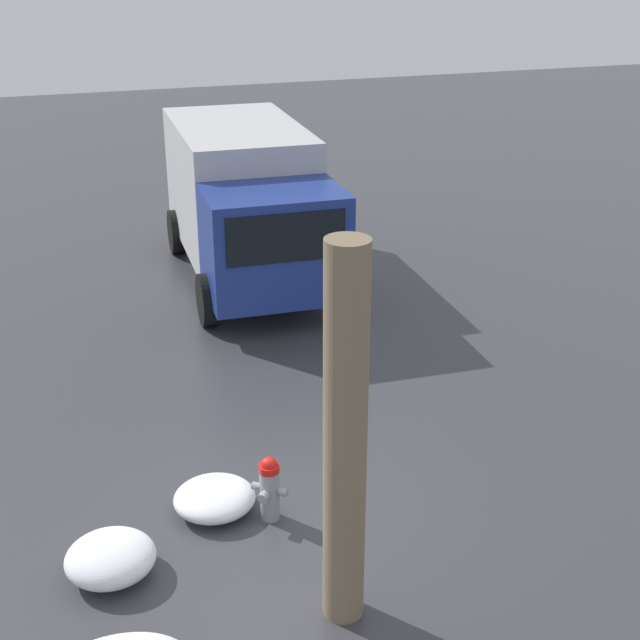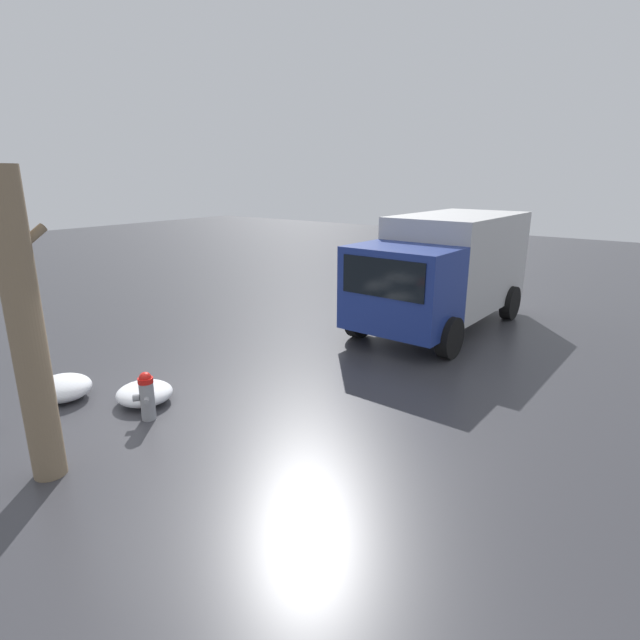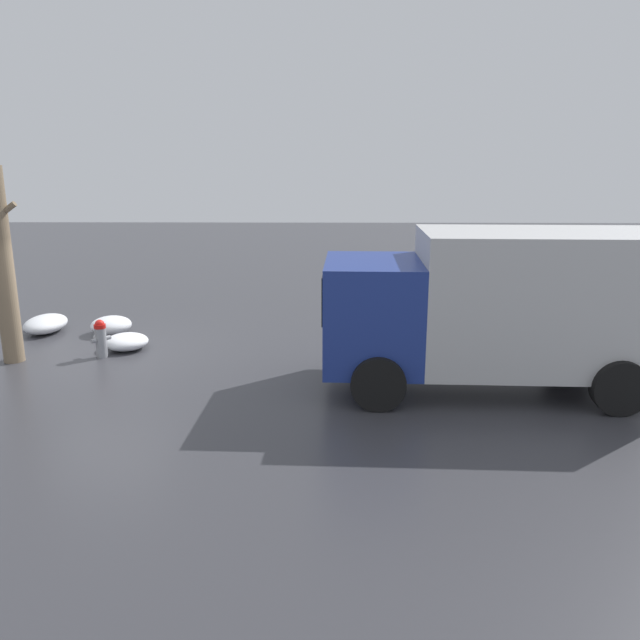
% 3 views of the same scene
% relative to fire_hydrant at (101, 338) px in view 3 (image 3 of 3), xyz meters
% --- Properties ---
extents(ground_plane, '(60.00, 60.00, 0.00)m').
position_rel_fire_hydrant_xyz_m(ground_plane, '(0.00, -0.00, -0.41)').
color(ground_plane, '#38383D').
extents(fire_hydrant, '(0.37, 0.39, 0.80)m').
position_rel_fire_hydrant_xyz_m(fire_hydrant, '(0.00, 0.00, 0.00)').
color(fire_hydrant, gray).
rests_on(fire_hydrant, ground_plane).
extents(tree_trunk, '(0.61, 0.40, 3.87)m').
position_rel_fire_hydrant_xyz_m(tree_trunk, '(-1.69, -0.28, 1.53)').
color(tree_trunk, '#7F6B51').
rests_on(tree_trunk, ground_plane).
extents(delivery_truck, '(5.85, 2.74, 2.79)m').
position_rel_fire_hydrant_xyz_m(delivery_truck, '(7.64, -1.67, 1.12)').
color(delivery_truck, navy).
rests_on(delivery_truck, ground_plane).
extents(snow_pile_by_hydrant, '(0.93, 0.94, 0.41)m').
position_rel_fire_hydrant_xyz_m(snow_pile_by_hydrant, '(-0.42, 1.83, -0.20)').
color(snow_pile_by_hydrant, white).
rests_on(snow_pile_by_hydrant, ground_plane).
extents(snow_pile_curbside, '(0.90, 1.35, 0.40)m').
position_rel_fire_hydrant_xyz_m(snow_pile_curbside, '(-2.03, 1.96, -0.21)').
color(snow_pile_curbside, white).
rests_on(snow_pile_curbside, ground_plane).
extents(snow_pile_by_tree, '(0.92, 0.95, 0.34)m').
position_rel_fire_hydrant_xyz_m(snow_pile_by_tree, '(0.33, 0.57, -0.24)').
color(snow_pile_by_tree, white).
rests_on(snow_pile_by_tree, ground_plane).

